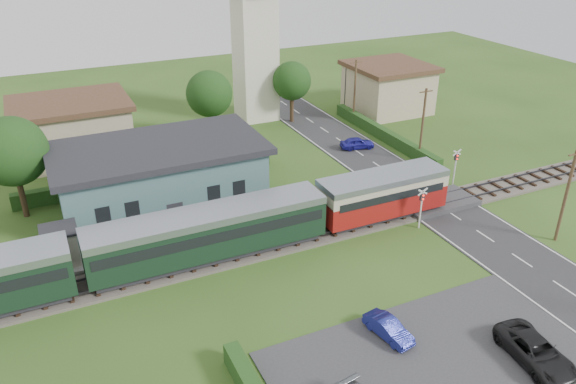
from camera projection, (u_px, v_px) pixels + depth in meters
name	position (u px, v px, depth m)	size (l,w,h in m)	color
ground	(341.00, 244.00, 39.74)	(120.00, 120.00, 0.00)	#2D4C19
railway_track	(328.00, 230.00, 41.31)	(76.00, 3.20, 0.49)	#4C443D
road	(453.00, 215.00, 43.53)	(6.00, 70.00, 0.05)	#28282B
car_park	(431.00, 360.00, 29.44)	(17.00, 9.00, 0.08)	#333335
crossing_deck	(437.00, 202.00, 45.06)	(6.20, 3.40, 0.45)	#333335
platform	(184.00, 238.00, 40.06)	(30.00, 3.00, 0.45)	gray
equipment_hut	(61.00, 245.00, 36.34)	(2.30, 2.30, 2.55)	beige
station_building	(161.00, 176.00, 43.65)	(16.00, 9.00, 5.30)	#456C6B
train	(161.00, 243.00, 35.77)	(43.20, 2.90, 3.40)	#232328
church_tower	(255.00, 26.00, 59.75)	(6.00, 6.00, 17.60)	beige
house_west	(73.00, 128.00, 53.05)	(10.80, 8.80, 5.50)	tan
house_east	(388.00, 87.00, 65.53)	(8.80, 8.80, 5.50)	tan
hedge_roadside	(383.00, 134.00, 57.83)	(0.80, 18.00, 1.20)	#193814
hedge_station	(150.00, 178.00, 48.21)	(22.00, 0.80, 1.30)	#193814
tree_a	(12.00, 152.00, 41.08)	(5.20, 5.20, 8.00)	#332316
tree_b	(209.00, 94.00, 55.37)	(4.60, 4.60, 7.34)	#332316
tree_c	(292.00, 81.00, 60.95)	(4.20, 4.20, 6.78)	#332316
utility_pole_b	(566.00, 195.00, 38.66)	(1.40, 0.22, 7.00)	#473321
utility_pole_c	(423.00, 124.00, 51.62)	(1.40, 0.22, 7.00)	#473321
utility_pole_d	(355.00, 90.00, 61.34)	(1.40, 0.22, 7.00)	#473321
crossing_signal_near	(422.00, 202.00, 40.89)	(0.84, 0.28, 3.28)	silver
crossing_signal_far	(456.00, 162.00, 47.51)	(0.84, 0.28, 3.28)	silver
streetlamp_east	(346.00, 83.00, 66.33)	(0.30, 0.30, 5.15)	#3F3F47
car_on_road	(357.00, 143.00, 55.54)	(1.35, 3.36, 1.15)	#23209A
car_park_blue	(388.00, 328.00, 30.82)	(1.10, 3.15, 1.04)	navy
car_park_dark	(535.00, 351.00, 29.05)	(2.16, 4.68, 1.30)	black
pedestrian_near	(252.00, 208.00, 41.97)	(0.60, 0.39, 1.64)	gray
pedestrian_far	(119.00, 241.00, 37.79)	(0.78, 0.61, 1.60)	gray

